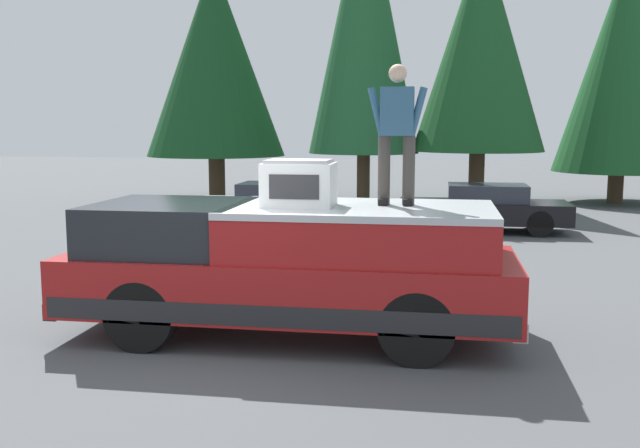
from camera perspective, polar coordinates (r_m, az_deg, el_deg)
ground_plane at (r=8.98m, az=-7.51°, el=-9.18°), size 90.00×90.00×0.00m
pickup_truck at (r=8.93m, az=-2.38°, el=-3.43°), size 2.01×5.54×1.65m
compressor_unit at (r=8.64m, az=-1.66°, el=3.24°), size 0.65×0.84×0.56m
person_on_truck_bed at (r=8.81m, az=6.11°, el=7.36°), size 0.29×0.72×1.69m
parked_car_black at (r=18.12m, az=12.82°, el=1.25°), size 1.64×4.10×1.16m
parked_car_silver at (r=18.11m, az=-3.56°, el=1.43°), size 1.64×4.10×1.16m
conifer_far_left at (r=25.97m, az=22.82°, el=11.58°), size 4.19×4.19×8.06m
conifer_left at (r=23.79m, az=12.58°, el=13.68°), size 4.16×4.16×8.43m
conifer_center_left at (r=24.03m, az=3.55°, el=15.87°), size 3.60×3.60×10.25m
conifer_center_right at (r=24.86m, az=-8.34°, el=12.73°), size 4.63×4.63×7.95m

